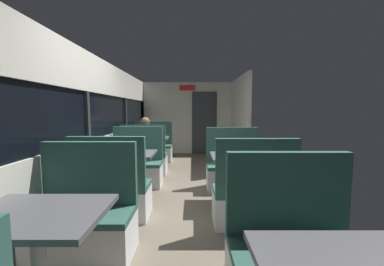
# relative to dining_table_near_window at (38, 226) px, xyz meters

# --- Properties ---
(ground_plane) EXTENTS (3.30, 9.20, 0.02)m
(ground_plane) POSITION_rel_dining_table_near_window_xyz_m (0.89, 2.09, -0.65)
(ground_plane) COLOR #665B4C
(carriage_window_panel_left) EXTENTS (0.09, 8.48, 2.30)m
(carriage_window_panel_left) POSITION_rel_dining_table_near_window_xyz_m (-0.56, 2.09, 0.47)
(carriage_window_panel_left) COLOR beige
(carriage_window_panel_left) RESTS_ON ground_plane
(carriage_end_bulkhead) EXTENTS (2.90, 0.11, 2.30)m
(carriage_end_bulkhead) POSITION_rel_dining_table_near_window_xyz_m (0.95, 6.28, 0.50)
(carriage_end_bulkhead) COLOR beige
(carriage_end_bulkhead) RESTS_ON ground_plane
(carriage_aisle_panel_right) EXTENTS (0.08, 2.40, 2.30)m
(carriage_aisle_panel_right) POSITION_rel_dining_table_near_window_xyz_m (2.34, 5.09, 0.51)
(carriage_aisle_panel_right) COLOR beige
(carriage_aisle_panel_right) RESTS_ON ground_plane
(dining_table_near_window) EXTENTS (0.90, 0.70, 0.74)m
(dining_table_near_window) POSITION_rel_dining_table_near_window_xyz_m (0.00, 0.00, 0.00)
(dining_table_near_window) COLOR #9E9EA3
(dining_table_near_window) RESTS_ON ground_plane
(bench_near_window_facing_entry) EXTENTS (0.95, 0.50, 1.10)m
(bench_near_window_facing_entry) POSITION_rel_dining_table_near_window_xyz_m (0.00, 0.70, -0.31)
(bench_near_window_facing_entry) COLOR silver
(bench_near_window_facing_entry) RESTS_ON ground_plane
(dining_table_mid_window) EXTENTS (0.90, 0.70, 0.74)m
(dining_table_mid_window) POSITION_rel_dining_table_near_window_xyz_m (0.00, 2.22, 0.00)
(dining_table_mid_window) COLOR #9E9EA3
(dining_table_mid_window) RESTS_ON ground_plane
(bench_mid_window_facing_end) EXTENTS (0.95, 0.50, 1.10)m
(bench_mid_window_facing_end) POSITION_rel_dining_table_near_window_xyz_m (0.00, 1.52, -0.31)
(bench_mid_window_facing_end) COLOR silver
(bench_mid_window_facing_end) RESTS_ON ground_plane
(bench_mid_window_facing_entry) EXTENTS (0.95, 0.50, 1.10)m
(bench_mid_window_facing_entry) POSITION_rel_dining_table_near_window_xyz_m (0.00, 2.92, -0.31)
(bench_mid_window_facing_entry) COLOR silver
(bench_mid_window_facing_entry) RESTS_ON ground_plane
(dining_table_far_window) EXTENTS (0.90, 0.70, 0.74)m
(dining_table_far_window) POSITION_rel_dining_table_near_window_xyz_m (0.00, 4.43, 0.00)
(dining_table_far_window) COLOR #9E9EA3
(dining_table_far_window) RESTS_ON ground_plane
(bench_far_window_facing_end) EXTENTS (0.95, 0.50, 1.10)m
(bench_far_window_facing_end) POSITION_rel_dining_table_near_window_xyz_m (0.00, 3.73, -0.31)
(bench_far_window_facing_end) COLOR silver
(bench_far_window_facing_end) RESTS_ON ground_plane
(bench_far_window_facing_entry) EXTENTS (0.95, 0.50, 1.10)m
(bench_far_window_facing_entry) POSITION_rel_dining_table_near_window_xyz_m (0.00, 5.13, -0.31)
(bench_far_window_facing_entry) COLOR silver
(bench_far_window_facing_entry) RESTS_ON ground_plane
(bench_front_aisle_facing_entry) EXTENTS (0.95, 0.50, 1.10)m
(bench_front_aisle_facing_entry) POSITION_rel_dining_table_near_window_xyz_m (1.79, 0.10, -0.31)
(bench_front_aisle_facing_entry) COLOR silver
(bench_front_aisle_facing_entry) RESTS_ON ground_plane
(dining_table_rear_aisle) EXTENTS (0.90, 0.70, 0.74)m
(dining_table_rear_aisle) POSITION_rel_dining_table_near_window_xyz_m (1.79, 2.02, 0.00)
(dining_table_rear_aisle) COLOR #9E9EA3
(dining_table_rear_aisle) RESTS_ON ground_plane
(bench_rear_aisle_facing_end) EXTENTS (0.95, 0.50, 1.10)m
(bench_rear_aisle_facing_end) POSITION_rel_dining_table_near_window_xyz_m (1.79, 1.32, -0.31)
(bench_rear_aisle_facing_end) COLOR silver
(bench_rear_aisle_facing_end) RESTS_ON ground_plane
(bench_rear_aisle_facing_entry) EXTENTS (0.95, 0.50, 1.10)m
(bench_rear_aisle_facing_entry) POSITION_rel_dining_table_near_window_xyz_m (1.79, 2.72, -0.31)
(bench_rear_aisle_facing_entry) COLOR silver
(bench_rear_aisle_facing_entry) RESTS_ON ground_plane
(seated_passenger) EXTENTS (0.47, 0.55, 1.26)m
(seated_passenger) POSITION_rel_dining_table_near_window_xyz_m (0.00, 3.81, -0.10)
(seated_passenger) COLOR #26262D
(seated_passenger) RESTS_ON ground_plane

